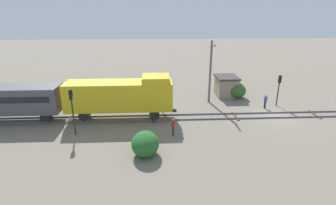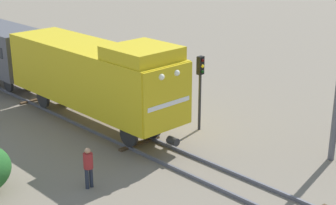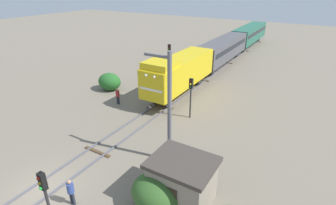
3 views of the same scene
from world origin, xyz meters
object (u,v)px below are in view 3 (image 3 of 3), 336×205
Objects in this scene: passenger_car_trailing at (250,33)px; traffic_signal_near at (45,193)px; relay_hut at (182,181)px; worker_near_track at (71,190)px; catenary_mast at (169,107)px; locomotive at (179,71)px; traffic_signal_far at (169,55)px; passenger_car_leading at (223,48)px; worker_by_signal at (118,95)px; traffic_signal_mid at (191,91)px.

traffic_signal_near is at bearing -86.06° from passenger_car_trailing.
passenger_car_trailing is at bearing 100.30° from relay_hut.
worker_near_track is 0.22× the size of catenary_mast.
traffic_signal_far is (-3.60, 4.02, 0.32)m from locomotive.
passenger_car_leading is 30.22m from worker_near_track.
worker_near_track is (2.40, -44.69, -1.53)m from passenger_car_trailing.
relay_hut is at bearing -134.35° from worker_by_signal.
passenger_car_leading is at bearing -22.35° from worker_by_signal.
traffic_signal_mid is 1.08× the size of relay_hut.
traffic_signal_near is at bearing -102.12° from catenary_mast.
locomotive is 3.31× the size of relay_hut.
traffic_signal_far is at bearing 131.85° from locomotive.
traffic_signal_mid is at bearing -50.01° from locomotive.
locomotive is 0.83× the size of passenger_car_trailing.
locomotive is 11.65m from catenary_mast.
traffic_signal_mid is at bearing -49.07° from traffic_signal_far.
passenger_car_leading is 32.05m from traffic_signal_near.
passenger_car_trailing is 24.19m from traffic_signal_far.
locomotive reaches higher than worker_by_signal.
traffic_signal_far is 2.63× the size of worker_near_track.
traffic_signal_far is (-6.80, 22.57, 0.42)m from traffic_signal_near.
catenary_mast reaches higher than traffic_signal_near.
locomotive is 0.83× the size of passenger_car_leading.
worker_near_track is 13.30m from worker_by_signal.
passenger_car_trailing reaches higher than relay_hut.
passenger_car_leading is at bearing 101.06° from traffic_signal_mid.
traffic_signal_near reaches higher than worker_by_signal.
worker_near_track is at bearing -85.44° from passenger_car_leading.
passenger_car_leading is 27.72m from relay_hut.
relay_hut is (4.10, -9.27, -1.26)m from traffic_signal_mid.
traffic_signal_far is at bearing 120.51° from catenary_mast.
traffic_signal_near is 23.58m from traffic_signal_far.
traffic_signal_far is at bearing 125.96° from worker_near_track.
worker_by_signal is (-6.60, 11.54, 0.00)m from worker_near_track.
passenger_car_trailing is 44.78m from worker_near_track.
catenary_mast is at bearing -78.28° from passenger_car_leading.
traffic_signal_mid is at bearing -90.96° from worker_by_signal.
passenger_car_trailing is at bearing -16.81° from worker_by_signal.
relay_hut is (4.30, 5.23, -1.28)m from traffic_signal_near.
locomotive reaches higher than passenger_car_trailing.
traffic_signal_mid is 7.86m from worker_by_signal.
locomotive is at bearing 115.25° from catenary_mast.
locomotive is at bearing 129.99° from traffic_signal_mid.
catenary_mast reaches higher than worker_near_track.
passenger_car_trailing reaches higher than traffic_signal_near.
traffic_signal_far is 0.58× the size of catenary_mast.
traffic_signal_mid is (0.20, 14.50, -0.01)m from traffic_signal_near.
relay_hut is at bearing 53.73° from worker_near_track.
catenary_mast is at bearing -76.53° from traffic_signal_mid.
passenger_car_trailing is (0.00, 27.94, -0.25)m from locomotive.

